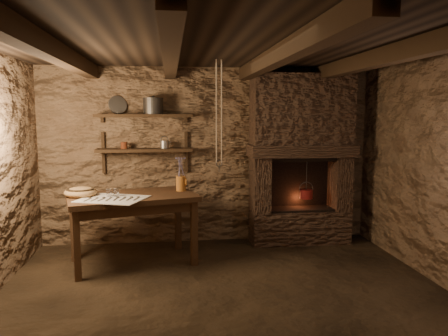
{
  "coord_description": "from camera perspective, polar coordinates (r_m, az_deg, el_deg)",
  "views": [
    {
      "loc": [
        -0.51,
        -3.98,
        1.78
      ],
      "look_at": [
        0.09,
        0.9,
        1.16
      ],
      "focal_mm": 35.0,
      "sensor_mm": 36.0,
      "label": 1
    }
  ],
  "objects": [
    {
      "name": "floor",
      "position": [
        4.39,
        0.3,
        -16.77
      ],
      "size": [
        4.5,
        4.5,
        0.0
      ],
      "primitive_type": "plane",
      "color": "black",
      "rests_on": "ground"
    },
    {
      "name": "back_wall",
      "position": [
        6.03,
        -2.13,
        1.63
      ],
      "size": [
        4.5,
        0.04,
        2.4
      ],
      "primitive_type": "cube",
      "color": "#503725",
      "rests_on": "floor"
    },
    {
      "name": "front_wall",
      "position": [
        2.13,
        7.31,
        -8.76
      ],
      "size": [
        4.5,
        0.04,
        2.4
      ],
      "primitive_type": "cube",
      "color": "#503725",
      "rests_on": "floor"
    },
    {
      "name": "ceiling",
      "position": [
        4.06,
        0.32,
        15.93
      ],
      "size": [
        4.5,
        4.0,
        0.04
      ],
      "primitive_type": "cube",
      "color": "black",
      "rests_on": "back_wall"
    },
    {
      "name": "beam_far_left",
      "position": [
        4.13,
        -21.45,
        14.03
      ],
      "size": [
        0.14,
        3.95,
        0.16
      ],
      "primitive_type": "cube",
      "color": "black",
      "rests_on": "ceiling"
    },
    {
      "name": "beam_mid_left",
      "position": [
        4.01,
        -7.02,
        14.68
      ],
      "size": [
        0.14,
        3.95,
        0.16
      ],
      "primitive_type": "cube",
      "color": "black",
      "rests_on": "ceiling"
    },
    {
      "name": "beam_mid_right",
      "position": [
        4.14,
        7.42,
        14.44
      ],
      "size": [
        0.14,
        3.95,
        0.16
      ],
      "primitive_type": "cube",
      "color": "black",
      "rests_on": "ceiling"
    },
    {
      "name": "beam_far_right",
      "position": [
        4.49,
        20.23,
        13.49
      ],
      "size": [
        0.14,
        3.95,
        0.16
      ],
      "primitive_type": "cube",
      "color": "black",
      "rests_on": "ceiling"
    },
    {
      "name": "shelf_lower",
      "position": [
        5.85,
        -10.33,
        2.33
      ],
      "size": [
        1.25,
        0.3,
        0.04
      ],
      "primitive_type": "cube",
      "color": "black",
      "rests_on": "back_wall"
    },
    {
      "name": "shelf_upper",
      "position": [
        5.83,
        -10.43,
        6.74
      ],
      "size": [
        1.25,
        0.3,
        0.04
      ],
      "primitive_type": "cube",
      "color": "black",
      "rests_on": "back_wall"
    },
    {
      "name": "hearth",
      "position": [
        6.04,
        9.97,
        1.78
      ],
      "size": [
        1.43,
        0.51,
        2.3
      ],
      "color": "#35231A",
      "rests_on": "floor"
    },
    {
      "name": "work_table",
      "position": [
        5.33,
        -11.83,
        -7.5
      ],
      "size": [
        1.62,
        1.17,
        0.83
      ],
      "rotation": [
        0.0,
        0.0,
        0.26
      ],
      "color": "#321E11",
      "rests_on": "floor"
    },
    {
      "name": "linen_cloth",
      "position": [
        5.03,
        -14.33,
        -3.92
      ],
      "size": [
        0.85,
        0.77,
        0.01
      ],
      "primitive_type": "cube",
      "rotation": [
        0.0,
        0.0,
        -0.37
      ],
      "color": "silver",
      "rests_on": "work_table"
    },
    {
      "name": "pewter_cutlery_row",
      "position": [
        5.01,
        -14.37,
        -3.86
      ],
      "size": [
        0.62,
        0.42,
        0.01
      ],
      "primitive_type": null,
      "rotation": [
        0.0,
        0.0,
        -0.37
      ],
      "color": "gray",
      "rests_on": "linen_cloth"
    },
    {
      "name": "drinking_glasses",
      "position": [
        5.15,
        -13.92,
        -3.1
      ],
      "size": [
        0.22,
        0.07,
        0.09
      ],
      "primitive_type": null,
      "color": "silver",
      "rests_on": "linen_cloth"
    },
    {
      "name": "stoneware_jug",
      "position": [
        5.4,
        -5.64,
        -1.08
      ],
      "size": [
        0.14,
        0.13,
        0.42
      ],
      "rotation": [
        0.0,
        0.0,
        -0.08
      ],
      "color": "#B06322",
      "rests_on": "work_table"
    },
    {
      "name": "wooden_bowl",
      "position": [
        5.31,
        -18.22,
        -3.05
      ],
      "size": [
        0.47,
        0.47,
        0.13
      ],
      "primitive_type": "ellipsoid",
      "rotation": [
        0.0,
        0.0,
        0.31
      ],
      "color": "olive",
      "rests_on": "work_table"
    },
    {
      "name": "iron_stockpot",
      "position": [
        5.82,
        -9.23,
        7.91
      ],
      "size": [
        0.34,
        0.34,
        0.19
      ],
      "primitive_type": "cylinder",
      "rotation": [
        0.0,
        0.0,
        0.41
      ],
      "color": "#322F2D",
      "rests_on": "shelf_upper"
    },
    {
      "name": "tin_pan",
      "position": [
        5.96,
        -13.73,
        8.02
      ],
      "size": [
        0.27,
        0.2,
        0.24
      ],
      "primitive_type": "cylinder",
      "rotation": [
        1.26,
        0.0,
        0.43
      ],
      "color": "#A9A9A4",
      "rests_on": "shelf_upper"
    },
    {
      "name": "small_kettle",
      "position": [
        5.83,
        -7.78,
        3.07
      ],
      "size": [
        0.15,
        0.12,
        0.16
      ],
      "primitive_type": null,
      "rotation": [
        0.0,
        0.0,
        0.05
      ],
      "color": "#A9A9A4",
      "rests_on": "shelf_lower"
    },
    {
      "name": "rusty_tin",
      "position": [
        5.87,
        -12.91,
        2.9
      ],
      "size": [
        0.11,
        0.11,
        0.09
      ],
      "primitive_type": "cylinder",
      "rotation": [
        0.0,
        0.0,
        0.4
      ],
      "color": "#5D2412",
      "rests_on": "shelf_lower"
    },
    {
      "name": "red_pot",
      "position": [
        6.09,
        10.69,
        -3.27
      ],
      "size": [
        0.21,
        0.21,
        0.54
      ],
      "rotation": [
        0.0,
        0.0,
        -0.22
      ],
      "color": "maroon",
      "rests_on": "hearth"
    },
    {
      "name": "hanging_ropes",
      "position": [
        5.06,
        -0.66,
        7.38
      ],
      "size": [
        0.08,
        0.08,
        1.2
      ],
      "primitive_type": null,
      "color": "#C8AE8D",
      "rests_on": "ceiling"
    }
  ]
}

